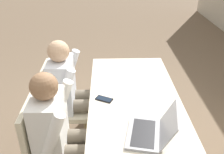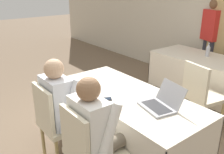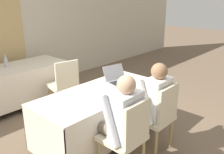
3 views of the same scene
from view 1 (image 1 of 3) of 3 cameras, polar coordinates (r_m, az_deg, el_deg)
The scene contains 8 objects.
conference_table_near at distance 2.29m, azimuth 5.19°, elevation -9.17°, with size 1.81×0.81×0.72m.
laptop at distance 1.84m, azimuth 8.82°, elevation -12.13°, with size 0.41×0.40×0.23m.
cell_phone at distance 2.21m, azimuth -1.81°, elevation -5.07°, with size 0.13×0.17×0.01m.
paper_beside_laptop at distance 2.82m, azimuth 3.27°, elevation 2.73°, with size 0.30×0.35×0.00m.
chair_near_left at distance 2.59m, azimuth -11.45°, elevation -5.80°, with size 0.44×0.44×0.92m.
chair_near_right at distance 2.13m, azimuth -14.00°, elevation -15.28°, with size 0.44×0.44×0.92m.
person_checkered_shirt at distance 2.49m, azimuth -9.45°, elevation -2.79°, with size 0.50×0.52×1.18m.
person_white_shirt at distance 2.00m, azimuth -11.57°, elevation -12.10°, with size 0.50×0.52×1.18m.
Camera 1 is at (1.79, -0.25, 1.96)m, focal length 40.00 mm.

